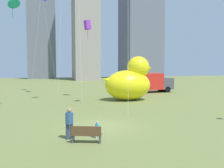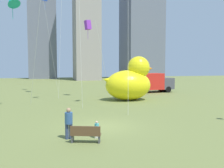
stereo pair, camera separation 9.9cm
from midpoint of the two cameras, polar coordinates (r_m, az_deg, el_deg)
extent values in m
plane|color=olive|center=(16.43, -2.21, -9.72)|extent=(140.00, 140.00, 0.00)
cube|color=brown|center=(13.08, -5.82, -11.49)|extent=(1.62, 0.93, 0.06)
cube|color=brown|center=(12.83, -5.98, -10.63)|extent=(1.49, 0.56, 0.45)
cube|color=#47474C|center=(13.28, -8.86, -12.30)|extent=(0.20, 0.38, 0.39)
cube|color=#47474C|center=(13.05, -2.72, -12.54)|extent=(0.20, 0.38, 0.39)
cylinder|color=#38476B|center=(13.79, -10.15, -10.73)|extent=(0.19, 0.19, 0.83)
cylinder|color=#38476B|center=(13.80, -9.27, -10.70)|extent=(0.19, 0.19, 0.83)
cylinder|color=#33598C|center=(13.63, -9.75, -7.75)|extent=(0.42, 0.42, 0.63)
sphere|color=#A87C5B|center=(13.54, -9.77, -5.96)|extent=(0.24, 0.24, 0.24)
cylinder|color=silver|center=(13.80, -3.57, -11.45)|extent=(0.11, 0.11, 0.47)
cylinder|color=silver|center=(13.82, -3.08, -11.42)|extent=(0.11, 0.11, 0.47)
cylinder|color=#4CBFC6|center=(13.70, -3.33, -9.79)|extent=(0.23, 0.23, 0.35)
sphere|color=#D8AD8C|center=(13.65, -3.34, -8.80)|extent=(0.14, 0.14, 0.14)
ellipsoid|color=yellow|center=(28.53, 3.84, -0.28)|extent=(5.30, 3.92, 3.46)
sphere|color=yellow|center=(28.88, 6.24, 3.81)|extent=(2.58, 2.58, 2.58)
cone|color=orange|center=(29.33, 8.35, 3.55)|extent=(1.16, 1.16, 1.16)
cone|color=yellow|center=(27.82, -0.64, 0.81)|extent=(1.58, 1.38, 1.66)
cube|color=red|center=(37.01, 8.20, 0.60)|extent=(4.73, 2.71, 2.40)
cube|color=#4C4C56|center=(38.64, 12.29, 0.16)|extent=(1.97, 2.45, 1.68)
cylinder|color=black|center=(38.60, 12.02, -1.09)|extent=(1.12, 2.47, 0.90)
cylinder|color=black|center=(36.64, 6.83, -1.31)|extent=(1.12, 2.47, 0.90)
cube|color=slate|center=(82.21, -15.83, 15.56)|extent=(8.33, 6.59, 40.70)
cube|color=#9E938C|center=(72.08, -5.92, 15.93)|extent=(6.82, 8.73, 37.25)
cube|color=slate|center=(79.77, 6.75, 10.99)|extent=(10.93, 11.82, 26.84)
cylinder|color=silver|center=(29.62, -1.92, 5.16)|extent=(2.48, 3.27, 8.90)
cube|color=purple|center=(30.88, -5.49, 13.39)|extent=(0.89, 0.81, 1.19)
cylinder|color=purple|center=(30.75, -5.48, 11.74)|extent=(0.04, 0.04, 1.60)
cylinder|color=silver|center=(32.01, -11.55, 15.15)|extent=(1.04, 1.20, 20.15)
cylinder|color=silver|center=(24.43, -7.43, 17.39)|extent=(0.32, 0.99, 19.08)
cylinder|color=silver|center=(21.80, 3.88, 18.00)|extent=(0.88, 2.74, 18.31)
cylinder|color=silver|center=(24.51, -17.17, 6.25)|extent=(1.25, 3.64, 9.82)
cylinder|color=teal|center=(24.51, -21.81, 15.59)|extent=(0.04, 0.04, 1.60)
cylinder|color=silver|center=(36.55, -13.88, 8.72)|extent=(2.00, 1.35, 13.81)
cylinder|color=blue|center=(38.47, -15.11, 17.53)|extent=(0.04, 0.04, 1.60)
camera|label=1|loc=(0.05, -89.86, 0.01)|focal=39.68mm
camera|label=2|loc=(0.05, 90.14, -0.01)|focal=39.68mm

